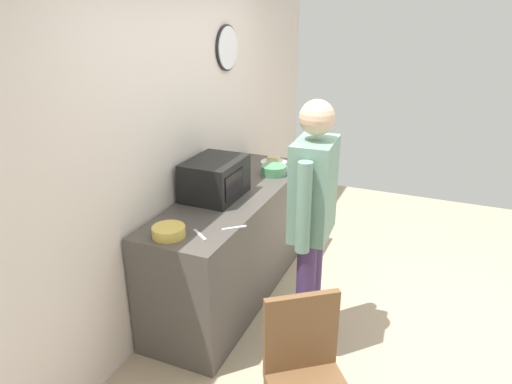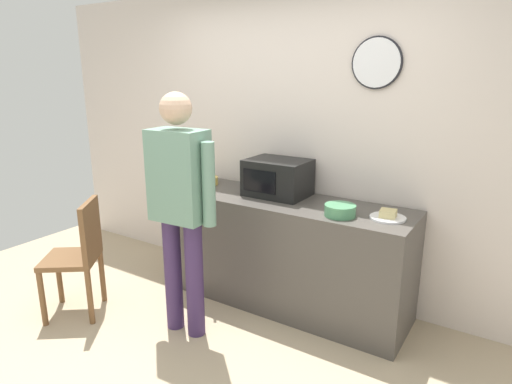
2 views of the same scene
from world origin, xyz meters
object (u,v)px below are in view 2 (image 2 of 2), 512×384
at_px(salad_bowl, 206,181).
at_px(wooden_chair, 80,252).
at_px(microwave, 278,178).
at_px(cereal_bowl, 340,210).
at_px(sandwich_plate, 388,216).
at_px(fork_utensil, 201,190).
at_px(person_standing, 180,198).
at_px(spoon_utensil, 206,197).

relative_size(salad_bowl, wooden_chair, 0.23).
bearing_deg(microwave, cereal_bowl, -19.97).
relative_size(sandwich_plate, cereal_bowl, 1.12).
distance_m(fork_utensil, person_standing, 0.75).
bearing_deg(sandwich_plate, wooden_chair, -154.78).
height_order(sandwich_plate, fork_utensil, sandwich_plate).
height_order(salad_bowl, cereal_bowl, cereal_bowl).
distance_m(salad_bowl, spoon_utensil, 0.43).
bearing_deg(cereal_bowl, spoon_utensil, -172.72).
bearing_deg(spoon_utensil, person_standing, -71.18).
distance_m(sandwich_plate, person_standing, 1.46).
relative_size(sandwich_plate, salad_bowl, 1.16).
bearing_deg(sandwich_plate, salad_bowl, 177.34).
relative_size(microwave, person_standing, 0.28).
bearing_deg(spoon_utensil, fork_utensil, 138.14).
relative_size(microwave, salad_bowl, 2.32).
relative_size(spoon_utensil, wooden_chair, 0.18).
bearing_deg(cereal_bowl, person_standing, -146.29).
bearing_deg(cereal_bowl, microwave, 160.03).
bearing_deg(salad_bowl, person_standing, -62.25).
relative_size(microwave, spoon_utensil, 2.94).
distance_m(cereal_bowl, spoon_utensil, 1.12).
xyz_separation_m(spoon_utensil, person_standing, (0.17, -0.49, 0.13)).
relative_size(salad_bowl, person_standing, 0.12).
bearing_deg(cereal_bowl, fork_utensil, 179.15).
xyz_separation_m(salad_bowl, cereal_bowl, (1.38, -0.20, 0.01)).
height_order(cereal_bowl, wooden_chair, cereal_bowl).
bearing_deg(microwave, person_standing, -108.72).
bearing_deg(person_standing, sandwich_plate, 30.88).
relative_size(fork_utensil, wooden_chair, 0.18).
bearing_deg(cereal_bowl, sandwich_plate, 21.11).
height_order(spoon_utensil, wooden_chair, wooden_chair).
height_order(microwave, fork_utensil, microwave).
height_order(fork_utensil, spoon_utensil, same).
bearing_deg(wooden_chair, salad_bowl, 68.24).
distance_m(cereal_bowl, fork_utensil, 1.29).
relative_size(cereal_bowl, wooden_chair, 0.24).
bearing_deg(sandwich_plate, cereal_bowl, -158.89).
distance_m(spoon_utensil, wooden_chair, 1.09).
bearing_deg(microwave, fork_utensil, -161.23).
bearing_deg(sandwich_plate, person_standing, -149.12).
height_order(spoon_utensil, person_standing, person_standing).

